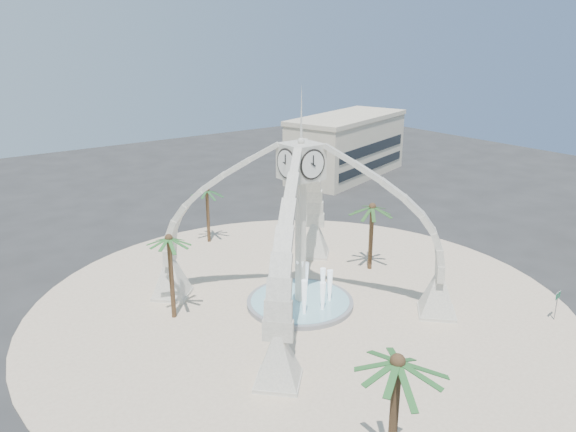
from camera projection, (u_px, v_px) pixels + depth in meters
ground at (300, 305)px, 42.19m from camera, size 140.00×140.00×0.00m
plaza at (300, 305)px, 42.18m from camera, size 40.00×40.00×0.06m
clock_tower at (301, 224)px, 40.17m from camera, size 17.94×17.94×16.30m
fountain at (300, 302)px, 42.10m from camera, size 8.00×8.00×3.62m
building_ne at (347, 146)px, 79.20m from camera, size 21.87×14.17×8.60m
palm_east at (372, 208)px, 46.90m from camera, size 4.15×4.15×6.41m
palm_west at (169, 239)px, 38.49m from camera, size 4.49×4.49×6.76m
palm_north at (207, 191)px, 53.30m from camera, size 4.02×4.02×5.88m
palm_south at (398, 364)px, 23.48m from camera, size 4.91×4.91×7.21m
street_sign at (557, 299)px, 39.44m from camera, size 0.85×0.14×2.31m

